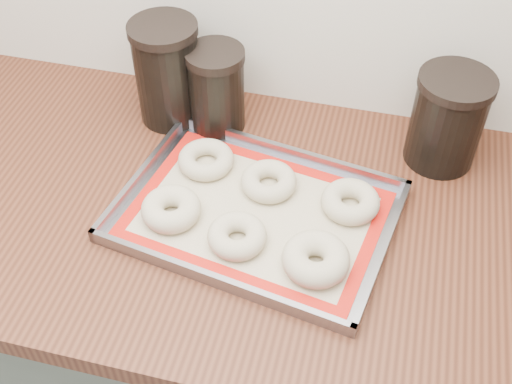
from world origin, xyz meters
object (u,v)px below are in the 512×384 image
(bagel_front_mid, at_px, (237,236))
(bagel_back_right, at_px, (350,202))
(baking_tray, at_px, (256,213))
(bagel_back_left, at_px, (206,160))
(bagel_back_mid, at_px, (269,181))
(bagel_front_left, at_px, (171,209))
(canister_left, at_px, (168,72))
(canister_right, at_px, (447,119))
(canister_mid, at_px, (216,89))
(bagel_front_right, at_px, (316,259))

(bagel_front_mid, bearing_deg, bagel_back_right, 35.64)
(baking_tray, xyz_separation_m, bagel_back_left, (-0.12, 0.09, 0.01))
(bagel_back_mid, bearing_deg, bagel_front_mid, -98.91)
(bagel_front_left, distance_m, bagel_front_mid, 0.13)
(canister_left, distance_m, canister_right, 0.53)
(canister_left, height_order, canister_right, canister_left)
(bagel_front_left, distance_m, canister_mid, 0.27)
(canister_left, xyz_separation_m, canister_mid, (0.10, -0.01, -0.02))
(bagel_back_left, bearing_deg, canister_right, 17.83)
(bagel_back_mid, distance_m, canister_left, 0.30)
(baking_tray, bearing_deg, bagel_back_left, 141.32)
(baking_tray, bearing_deg, bagel_back_mid, 84.34)
(canister_mid, bearing_deg, baking_tray, -58.99)
(bagel_front_right, height_order, bagel_back_right, bagel_front_right)
(bagel_front_right, relative_size, canister_left, 0.52)
(bagel_front_left, relative_size, canister_right, 0.56)
(bagel_front_mid, distance_m, bagel_back_mid, 0.14)
(bagel_front_mid, height_order, bagel_back_mid, bagel_front_mid)
(bagel_front_mid, bearing_deg, baking_tray, 77.98)
(bagel_back_left, height_order, bagel_back_mid, same)
(canister_right, bearing_deg, baking_tray, -142.41)
(bagel_front_left, relative_size, bagel_back_left, 0.99)
(bagel_back_left, bearing_deg, baking_tray, -38.68)
(baking_tray, height_order, bagel_front_right, bagel_front_right)
(bagel_back_mid, xyz_separation_m, bagel_back_right, (0.15, -0.01, 0.00))
(bagel_front_right, height_order, bagel_back_left, bagel_front_right)
(bagel_front_left, height_order, canister_right, canister_right)
(baking_tray, xyz_separation_m, bagel_back_mid, (0.01, 0.07, 0.01))
(bagel_front_right, bearing_deg, canister_left, 138.15)
(baking_tray, distance_m, bagel_back_right, 0.16)
(canister_left, bearing_deg, bagel_back_right, -24.25)
(baking_tray, relative_size, canister_left, 2.45)
(bagel_back_right, relative_size, canister_left, 0.49)
(baking_tray, relative_size, bagel_front_right, 4.67)
(bagel_front_left, xyz_separation_m, canister_right, (0.44, 0.27, 0.07))
(bagel_front_right, xyz_separation_m, bagel_back_left, (-0.24, 0.18, -0.00))
(bagel_back_left, relative_size, canister_right, 0.57)
(canister_left, relative_size, canister_mid, 1.21)
(canister_left, bearing_deg, baking_tray, -44.40)
(canister_left, bearing_deg, bagel_front_mid, -53.78)
(bagel_back_right, height_order, canister_left, canister_left)
(baking_tray, bearing_deg, bagel_front_mid, -102.02)
(bagel_front_right, distance_m, canister_right, 0.37)
(bagel_back_left, relative_size, canister_mid, 0.60)
(bagel_back_mid, height_order, canister_mid, canister_mid)
(canister_left, bearing_deg, canister_mid, -3.56)
(bagel_back_mid, distance_m, canister_right, 0.34)
(bagel_front_mid, height_order, canister_left, canister_left)
(canister_right, bearing_deg, bagel_front_left, -148.33)
(canister_mid, bearing_deg, bagel_front_mid, -67.88)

